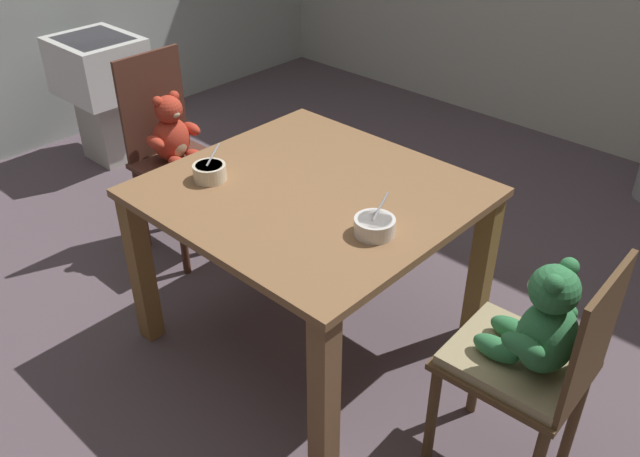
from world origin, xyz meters
TOP-DOWN VIEW (x-y plane):
  - ground_plane at (0.00, 0.00)m, footprint 5.20×5.20m
  - dining_table at (0.00, 0.00)m, footprint 1.09×1.03m
  - teddy_chair_near_left at (-0.96, 0.07)m, footprint 0.38×0.38m
  - teddy_chair_near_right at (0.95, -0.04)m, footprint 0.43×0.38m
  - porridge_bowl_cream_near_left at (-0.33, -0.21)m, footprint 0.12×0.13m
  - porridge_bowl_white_near_right at (0.36, -0.07)m, footprint 0.14×0.15m
  - sink_basin at (-2.05, 0.35)m, footprint 0.49×0.42m

SIDE VIEW (x-z plane):
  - ground_plane at x=0.00m, z-range -0.04..0.00m
  - sink_basin at x=-2.05m, z-range 0.12..0.87m
  - teddy_chair_near_left at x=-0.96m, z-range 0.07..1.02m
  - teddy_chair_near_right at x=0.95m, z-range 0.12..1.00m
  - dining_table at x=0.00m, z-range 0.23..0.94m
  - porridge_bowl_white_near_right at x=0.36m, z-range 0.67..0.80m
  - porridge_bowl_cream_near_left at x=-0.33m, z-range 0.68..0.80m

